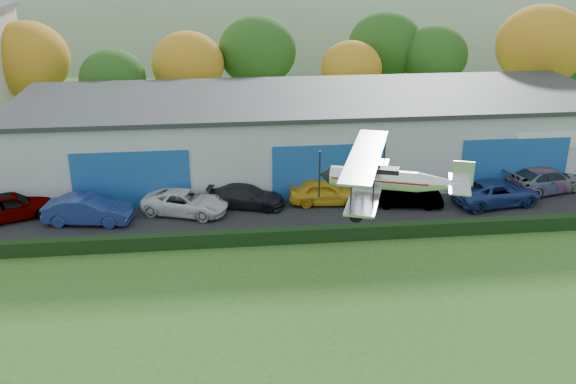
{
  "coord_description": "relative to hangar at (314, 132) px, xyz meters",
  "views": [
    {
      "loc": [
        -1.69,
        -15.23,
        15.58
      ],
      "look_at": [
        1.36,
        12.11,
        4.59
      ],
      "focal_mm": 40.44,
      "sensor_mm": 36.0,
      "label": 1
    }
  ],
  "objects": [
    {
      "name": "apron",
      "position": [
        -2.0,
        -6.98,
        -2.63
      ],
      "size": [
        48.0,
        9.0,
        0.05
      ],
      "primitive_type": "cube",
      "color": "black",
      "rests_on": "ground"
    },
    {
      "name": "hedge",
      "position": [
        -2.0,
        -11.78,
        -2.26
      ],
      "size": [
        46.0,
        0.6,
        0.8
      ],
      "primitive_type": "cube",
      "color": "black",
      "rests_on": "ground"
    },
    {
      "name": "hangar",
      "position": [
        0.0,
        0.0,
        0.0
      ],
      "size": [
        40.6,
        12.6,
        5.3
      ],
      "color": "#B2B7BC",
      "rests_on": "ground"
    },
    {
      "name": "tree_belt",
      "position": [
        -4.15,
        12.64,
        2.95
      ],
      "size": [
        75.7,
        13.22,
        10.12
      ],
      "color": "#3D2614",
      "rests_on": "ground"
    },
    {
      "name": "distant_hills",
      "position": [
        -9.38,
        112.02,
        -15.7
      ],
      "size": [
        430.0,
        196.0,
        56.0
      ],
      "color": "#4C6642",
      "rests_on": "ground"
    },
    {
      "name": "car_0",
      "position": [
        -18.89,
        -7.05,
        -1.78
      ],
      "size": [
        5.25,
        3.62,
        1.66
      ],
      "primitive_type": "imported",
      "rotation": [
        0.0,
        0.0,
        1.95
      ],
      "color": "gray",
      "rests_on": "apron"
    },
    {
      "name": "car_1",
      "position": [
        -14.32,
        -8.08,
        -1.79
      ],
      "size": [
        5.15,
        2.44,
        1.63
      ],
      "primitive_type": "imported",
      "rotation": [
        0.0,
        0.0,
        1.42
      ],
      "color": "navy",
      "rests_on": "apron"
    },
    {
      "name": "car_2",
      "position": [
        -8.81,
        -7.31,
        -1.9
      ],
      "size": [
        5.55,
        3.87,
        1.41
      ],
      "primitive_type": "imported",
      "rotation": [
        0.0,
        0.0,
        1.23
      ],
      "color": "silver",
      "rests_on": "apron"
    },
    {
      "name": "car_3",
      "position": [
        -5.15,
        -6.67,
        -1.93
      ],
      "size": [
        4.99,
        3.12,
        1.35
      ],
      "primitive_type": "imported",
      "rotation": [
        0.0,
        0.0,
        1.28
      ],
      "color": "black",
      "rests_on": "apron"
    },
    {
      "name": "car_4",
      "position": [
        -0.28,
        -6.73,
        -1.84
      ],
      "size": [
        4.63,
        2.2,
        1.53
      ],
      "primitive_type": "imported",
      "rotation": [
        0.0,
        0.0,
        1.48
      ],
      "color": "gold",
      "rests_on": "apron"
    },
    {
      "name": "car_5",
      "position": [
        4.61,
        -7.66,
        -1.9
      ],
      "size": [
        4.45,
        2.21,
        1.4
      ],
      "primitive_type": "imported",
      "rotation": [
        0.0,
        0.0,
        1.4
      ],
      "color": "gray",
      "rests_on": "apron"
    },
    {
      "name": "car_6",
      "position": [
        10.11,
        -7.97,
        -1.85
      ],
      "size": [
        5.77,
        3.35,
        1.51
      ],
      "primitive_type": "imported",
      "rotation": [
        0.0,
        0.0,
        1.73
      ],
      "color": "navy",
      "rests_on": "apron"
    },
    {
      "name": "car_7",
      "position": [
        14.16,
        -6.3,
        -1.79
      ],
      "size": [
        6.02,
        3.66,
        1.63
      ],
      "primitive_type": "imported",
      "rotation": [
        0.0,
        0.0,
        1.83
      ],
      "color": "gray",
      "rests_on": "apron"
    },
    {
      "name": "biplane",
      "position": [
        0.35,
        -18.03,
        3.27
      ],
      "size": [
        6.54,
        7.37,
        2.78
      ],
      "rotation": [
        0.0,
        0.0,
        -0.34
      ],
      "color": "silver"
    }
  ]
}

